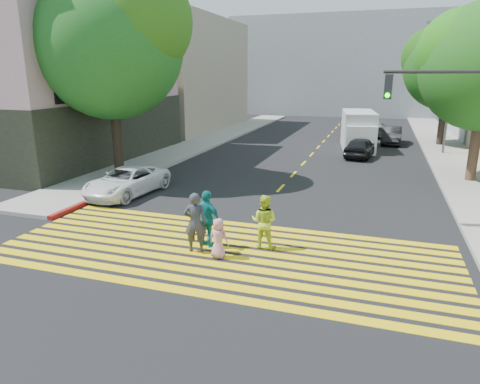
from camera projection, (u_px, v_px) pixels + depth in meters
The scene contains 22 objects.
ground at pixel (205, 270), 11.47m from camera, with size 120.00×120.00×0.00m, color black.
sidewalk_left at pixel (213, 139), 34.15m from camera, with size 3.00×40.00×0.15m, color gray.
sidewalk_right at pixel (463, 172), 22.62m from camera, with size 3.00×60.00×0.15m, color gray.
curb_red at pixel (114, 191), 19.02m from camera, with size 0.20×8.00×0.16m, color maroon.
crosswalk at pixel (222, 252), 12.64m from camera, with size 13.40×5.30×0.01m.
lane_line at pixel (321, 144), 32.07m from camera, with size 0.12×34.40×0.01m.
building_left_pink at pixel (37, 83), 26.06m from camera, with size 12.10×14.10×11.00m.
building_left_tan at pixel (162, 75), 40.59m from camera, with size 12.00×16.00×10.00m, color tan.
backdrop_block at pixel (352, 66), 53.81m from camera, with size 30.00×8.00×12.00m, color gray.
tree_left at pixel (111, 37), 20.10m from camera, with size 8.39×7.90×10.04m.
tree_right_far at pixel (451, 61), 29.52m from camera, with size 8.05×7.79×8.78m.
pedestrian_man at pixel (195, 222), 12.48m from camera, with size 0.66×0.43×1.81m, color #32343D.
pedestrian_woman at pixel (264, 221), 12.81m from camera, with size 0.80×0.62×1.65m, color #BDD832.
pedestrian_child at pixel (219, 238), 12.13m from camera, with size 0.58×0.37×1.18m, color #CA85A1.
pedestrian_extra at pixel (207, 219), 12.87m from camera, with size 1.03×0.43×1.75m, color #148385.
white_sedan at pixel (127, 181), 18.51m from camera, with size 1.99×4.32×1.20m, color white.
dark_car_near at pixel (361, 147), 26.89m from camera, with size 1.50×3.74×1.27m, color black.
silver_car at pixel (372, 128), 36.01m from camera, with size 1.89×4.66×1.35m, color #9A9A9A.
dark_car_parked at pixel (392, 135), 32.05m from camera, with size 1.37×3.94×1.30m, color black.
white_van at pixel (358, 131), 29.72m from camera, with size 2.74×5.69×2.58m.
traffic_signal at pixel (471, 125), 13.02m from camera, with size 3.77×0.42×5.53m.
street_lamp at pixel (449, 79), 26.55m from camera, with size 1.90×0.33×8.37m.
Camera 1 is at (4.17, -9.67, 5.10)m, focal length 32.00 mm.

